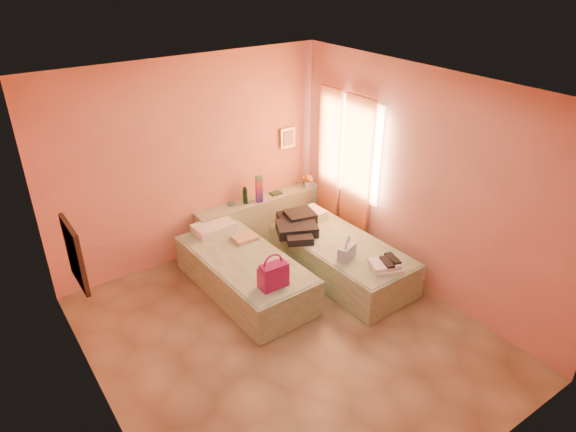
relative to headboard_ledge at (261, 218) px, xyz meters
name	(u,v)px	position (x,y,z in m)	size (l,w,h in m)	color
ground	(288,336)	(-0.98, -2.10, -0.33)	(4.50, 4.50, 0.00)	#9F8A5F
room_walls	(273,172)	(-0.77, -1.53, 1.46)	(4.02, 4.51, 2.81)	#EB947D
headboard_ledge	(261,218)	(0.00, 0.00, 0.00)	(2.05, 0.30, 0.65)	#9BAA8B
bed_left	(245,274)	(-0.91, -1.05, -0.08)	(0.90, 2.00, 0.50)	#ABC59F
bed_right	(341,259)	(0.33, -1.50, -0.08)	(0.90, 2.00, 0.50)	#ABC59F
water_bottle	(245,196)	(-0.26, 0.00, 0.45)	(0.07, 0.07, 0.24)	black
rainbow_box	(259,189)	(-0.06, -0.07, 0.52)	(0.09, 0.09, 0.39)	#961259
small_dish	(231,204)	(-0.46, 0.07, 0.34)	(0.12, 0.12, 0.03)	#437B5C
green_book	(276,193)	(0.28, 0.00, 0.34)	(0.17, 0.12, 0.03)	#23422D
flower_vase	(308,180)	(0.82, -0.07, 0.45)	(0.19, 0.19, 0.25)	silver
magenta_handbag	(273,275)	(-0.95, -1.78, 0.33)	(0.33, 0.18, 0.31)	#961259
khaki_garment	(245,238)	(-0.68, -0.68, 0.20)	(0.31, 0.25, 0.05)	tan
clothes_pile	(300,226)	(0.05, -0.93, 0.26)	(0.59, 0.59, 0.18)	black
blue_handbag	(347,252)	(0.13, -1.81, 0.27)	(0.28, 0.12, 0.18)	#4560A5
towel_stack	(386,266)	(0.36, -2.27, 0.23)	(0.35, 0.30, 0.10)	white
sandal_pair	(391,260)	(0.41, -2.28, 0.29)	(0.19, 0.25, 0.03)	black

